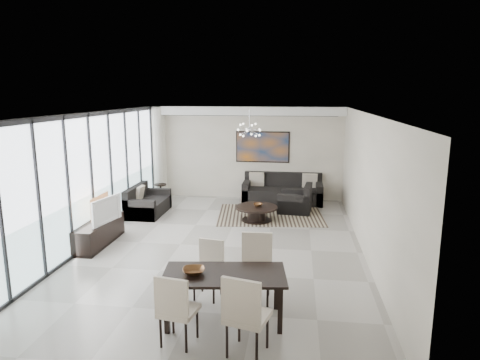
% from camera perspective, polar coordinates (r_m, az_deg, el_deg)
% --- Properties ---
extents(room_shell, '(6.00, 9.00, 2.90)m').
position_cam_1_polar(room_shell, '(9.05, 0.52, -0.34)').
color(room_shell, '#A8A39B').
rests_on(room_shell, ground).
extents(window_wall, '(0.37, 8.95, 2.90)m').
position_cam_1_polar(window_wall, '(10.00, -18.71, 0.29)').
color(window_wall, white).
rests_on(window_wall, floor).
extents(soffit, '(5.98, 0.40, 0.26)m').
position_cam_1_polar(soffit, '(13.19, 0.83, 9.20)').
color(soffit, white).
rests_on(soffit, room_shell).
extents(painting, '(1.68, 0.04, 0.98)m').
position_cam_1_polar(painting, '(13.40, 3.03, 4.41)').
color(painting, '#B25F18').
rests_on(painting, room_shell).
extents(chandelier, '(0.66, 0.66, 0.71)m').
position_cam_1_polar(chandelier, '(11.40, 1.26, 6.70)').
color(chandelier, silver).
rests_on(chandelier, room_shell).
extents(rug, '(3.05, 2.46, 0.01)m').
position_cam_1_polar(rug, '(11.88, 4.07, -4.64)').
color(rug, black).
rests_on(rug, floor).
extents(coffee_table, '(1.11, 1.11, 0.39)m').
position_cam_1_polar(coffee_table, '(11.27, 2.20, -4.39)').
color(coffee_table, black).
rests_on(coffee_table, floor).
extents(bowl_coffee, '(0.27, 0.27, 0.07)m').
position_cam_1_polar(bowl_coffee, '(11.26, 2.40, -3.32)').
color(bowl_coffee, brown).
rests_on(bowl_coffee, coffee_table).
extents(sofa_main, '(2.41, 0.99, 0.88)m').
position_cam_1_polar(sofa_main, '(13.22, 5.69, -1.69)').
color(sofa_main, black).
rests_on(sofa_main, floor).
extents(loveseat, '(0.88, 1.56, 0.78)m').
position_cam_1_polar(loveseat, '(12.19, -12.34, -3.20)').
color(loveseat, black).
rests_on(loveseat, floor).
extents(armchair, '(0.98, 1.02, 0.79)m').
position_cam_1_polar(armchair, '(12.22, 7.53, -2.97)').
color(armchair, black).
rests_on(armchair, floor).
extents(side_table, '(0.37, 0.37, 0.51)m').
position_cam_1_polar(side_table, '(13.65, -10.54, -1.23)').
color(side_table, black).
rests_on(side_table, floor).
extents(tv_console, '(0.48, 1.71, 0.53)m').
position_cam_1_polar(tv_console, '(10.06, -18.32, -6.68)').
color(tv_console, black).
rests_on(tv_console, floor).
extents(television, '(0.32, 0.98, 0.56)m').
position_cam_1_polar(television, '(9.79, -17.82, -3.80)').
color(television, gray).
rests_on(television, tv_console).
extents(dining_table, '(1.88, 1.10, 0.74)m').
position_cam_1_polar(dining_table, '(6.39, -2.10, -13.05)').
color(dining_table, black).
rests_on(dining_table, floor).
extents(dining_chair_sw, '(0.54, 0.54, 1.02)m').
position_cam_1_polar(dining_chair_sw, '(5.88, -8.62, -16.28)').
color(dining_chair_sw, beige).
rests_on(dining_chair_sw, floor).
extents(dining_chair_se, '(0.63, 0.63, 1.12)m').
position_cam_1_polar(dining_chair_se, '(5.58, 0.60, -17.08)').
color(dining_chair_se, beige).
rests_on(dining_chair_se, floor).
extents(dining_chair_nw, '(0.51, 0.51, 0.94)m').
position_cam_1_polar(dining_chair_nw, '(7.19, -4.08, -11.17)').
color(dining_chair_nw, beige).
rests_on(dining_chair_nw, floor).
extents(dining_chair_ne, '(0.52, 0.52, 1.09)m').
position_cam_1_polar(dining_chair_ne, '(7.07, 2.22, -10.82)').
color(dining_chair_ne, beige).
rests_on(dining_chair_ne, floor).
extents(bowl_dining, '(0.38, 0.38, 0.08)m').
position_cam_1_polar(bowl_dining, '(6.37, -6.20, -11.96)').
color(bowl_dining, brown).
rests_on(bowl_dining, dining_table).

